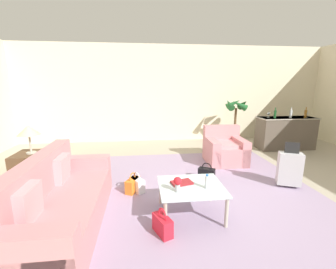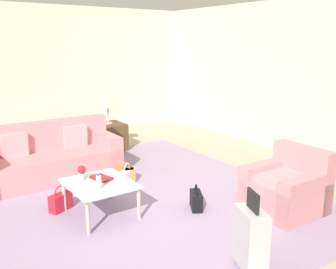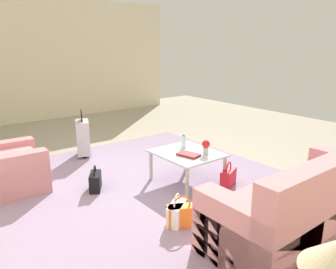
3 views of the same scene
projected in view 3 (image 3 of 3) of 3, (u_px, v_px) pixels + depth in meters
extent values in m
plane|color=#A89E89|center=(143.00, 182.00, 4.78)|extent=(12.00, 12.00, 0.00)
cube|color=beige|center=(30.00, 60.00, 8.22)|extent=(0.12, 8.00, 3.10)
cube|color=#9984A3|center=(156.00, 200.00, 4.20)|extent=(5.20, 4.40, 0.01)
cube|color=#C67F84|center=(299.00, 212.00, 3.47)|extent=(0.89, 2.26, 0.45)
cube|color=#C67F84|center=(334.00, 202.00, 3.15)|extent=(0.22, 2.26, 0.94)
cube|color=#C67F84|center=(236.00, 236.00, 2.85)|extent=(0.89, 0.24, 0.65)
cube|color=pink|center=(290.00, 195.00, 2.93)|extent=(0.15, 0.40, 0.41)
cube|color=#C67F84|center=(8.00, 175.00, 4.46)|extent=(0.91, 0.92, 0.44)
cube|color=#C67F84|center=(2.00, 162.00, 4.71)|extent=(0.22, 0.90, 0.60)
cube|color=#C67F84|center=(13.00, 177.00, 4.17)|extent=(0.22, 0.90, 0.60)
cube|color=pink|center=(10.00, 156.00, 4.42)|extent=(0.66, 0.65, 0.08)
cube|color=silver|center=(187.00, 153.00, 4.65)|extent=(0.91, 0.80, 0.02)
cylinder|color=#ADA899|center=(187.00, 183.00, 4.19)|extent=(0.05, 0.05, 0.43)
cylinder|color=#ADA899|center=(151.00, 166.00, 4.81)|extent=(0.05, 0.05, 0.43)
cylinder|color=#ADA899|center=(225.00, 171.00, 4.61)|extent=(0.05, 0.05, 0.43)
cylinder|color=#ADA899|center=(187.00, 156.00, 5.23)|extent=(0.05, 0.05, 0.43)
cylinder|color=silver|center=(184.00, 142.00, 4.83)|extent=(0.06, 0.06, 0.18)
cylinder|color=#2D6BBC|center=(184.00, 135.00, 4.81)|extent=(0.04, 0.04, 0.02)
cube|color=maroon|center=(189.00, 155.00, 4.50)|extent=(0.33, 0.25, 0.03)
cylinder|color=#B2B7BC|center=(206.00, 151.00, 4.55)|extent=(0.07, 0.07, 0.10)
sphere|color=red|center=(206.00, 144.00, 4.53)|extent=(0.11, 0.11, 0.11)
cube|color=#B7B7BC|center=(83.00, 137.00, 5.79)|extent=(0.45, 0.36, 0.60)
cube|color=black|center=(81.00, 115.00, 5.68)|extent=(0.23, 0.11, 0.20)
cylinder|color=black|center=(84.00, 157.00, 5.74)|extent=(0.04, 0.05, 0.05)
cylinder|color=black|center=(84.00, 152.00, 6.00)|extent=(0.04, 0.05, 0.05)
cube|color=white|center=(177.00, 213.00, 3.64)|extent=(0.29, 0.34, 0.24)
torus|color=white|center=(177.00, 202.00, 3.61)|extent=(0.12, 0.18, 0.20)
cube|color=red|center=(228.00, 178.00, 4.62)|extent=(0.26, 0.35, 0.24)
torus|color=red|center=(229.00, 168.00, 4.59)|extent=(0.10, 0.19, 0.20)
cube|color=orange|center=(182.00, 216.00, 3.59)|extent=(0.27, 0.35, 0.24)
torus|color=orange|center=(182.00, 204.00, 3.55)|extent=(0.11, 0.18, 0.20)
cube|color=black|center=(95.00, 182.00, 4.49)|extent=(0.35, 0.29, 0.24)
torus|color=black|center=(95.00, 172.00, 4.45)|extent=(0.18, 0.12, 0.20)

